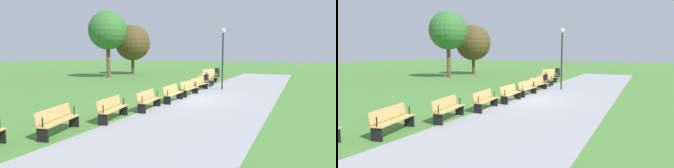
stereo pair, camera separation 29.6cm
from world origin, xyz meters
The scene contains 17 objects.
ground_plane centered at (0.00, 0.00, 0.00)m, with size 120.00×120.00×0.00m, color #477A33.
path_paving centered at (0.00, 2.36, 0.00)m, with size 41.60×5.38×0.01m, color #939399.
bench_0 centered at (-13.31, -2.43, 0.48)m, with size 2.00×1.12×0.89m.
bench_1 centered at (-10.97, -1.65, 0.48)m, with size 2.01×1.01×0.89m.
bench_2 centered at (-8.58, -1.03, 0.48)m, with size 2.02×0.90×0.89m.
bench_3 centered at (-6.15, -0.56, 0.48)m, with size 2.01×0.78×0.89m.
bench_4 centered at (-3.70, -0.25, 0.48)m, with size 2.00×0.66×0.89m.
bench_5 centered at (-1.24, -0.09, 0.48)m, with size 1.97×0.53×0.89m.
bench_6 centered at (1.24, -0.09, 0.48)m, with size 1.97×0.53×0.89m.
bench_7 centered at (3.70, -0.25, 0.48)m, with size 2.00×0.66×0.89m.
bench_8 centered at (6.15, -0.56, 0.48)m, with size 2.01×0.78×0.89m.
bench_9 centered at (8.58, -1.03, 0.48)m, with size 2.02×0.90×0.89m.
person_seated centered at (-6.20, -0.41, 0.64)m, with size 0.38×0.56×1.20m.
tree_0 centered at (-9.36, -11.98, 4.78)m, with size 3.91×3.91×6.77m.
tree_2 centered at (-14.19, -12.02, 3.67)m, with size 4.10×4.10×5.73m.
lamp_post centered at (-4.92, 1.06, 2.97)m, with size 0.32×0.32×4.31m.
trash_bin centered at (-14.84, -2.00, 0.46)m, with size 0.50×0.50×0.93m, color black.
Camera 2 is at (15.67, 6.60, 2.76)m, focal length 31.73 mm.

